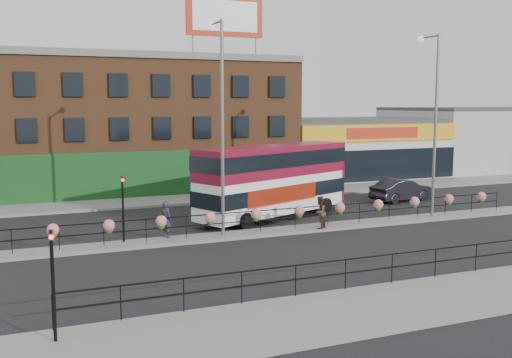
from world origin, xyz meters
name	(u,v)px	position (x,y,z in m)	size (l,w,h in m)	color
ground	(278,233)	(0.00, 0.00, 0.00)	(120.00, 120.00, 0.00)	black
south_pavement	(424,300)	(0.00, -12.00, 0.07)	(60.00, 4.00, 0.15)	gray
north_pavement	(207,198)	(0.00, 12.00, 0.07)	(60.00, 4.00, 0.15)	gray
median	(278,231)	(0.00, 0.00, 0.07)	(60.00, 1.60, 0.15)	gray
yellow_line_inner	(385,284)	(0.00, -9.70, 0.01)	(60.00, 0.10, 0.01)	gold
yellow_line_outer	(388,285)	(0.00, -9.88, 0.01)	(60.00, 0.10, 0.01)	gold
brick_building	(128,124)	(-4.00, 19.96, 5.13)	(25.00, 12.21, 10.30)	brown
supermarket	(344,147)	(16.00, 19.90, 2.65)	(15.00, 12.25, 5.30)	silver
warehouse_east	(469,138)	(30.75, 20.00, 3.15)	(14.50, 12.00, 6.30)	#ABABA6
billboard	(225,16)	(2.50, 14.99, 13.18)	(6.00, 0.29, 4.40)	#AC2811
median_railing	(278,213)	(0.00, 0.00, 1.05)	(30.04, 0.56, 1.23)	black
south_railing	(346,267)	(-2.00, -10.10, 0.96)	(20.04, 0.05, 1.12)	black
double_decker_bus	(274,174)	(1.46, 3.73, 2.65)	(10.80, 6.44, 4.31)	white
car	(402,190)	(12.21, 5.94, 0.77)	(4.92, 2.46, 1.55)	black
pedestrian_a	(166,219)	(-5.86, 0.53, 1.07)	(0.64, 0.78, 1.84)	#2B2A38
pedestrian_b	(320,212)	(2.20, -0.55, 1.02)	(1.07, 1.05, 1.74)	#472F28
lamp_column_west	(220,109)	(-3.05, 0.32, 6.52)	(0.39, 1.89, 10.75)	slate
lamp_column_east	(433,109)	(10.00, 0.22, 6.43)	(0.38, 1.86, 10.59)	slate
traffic_light_south	(52,261)	(-12.00, -11.01, 2.47)	(0.15, 0.28, 3.65)	black
traffic_light_median	(123,194)	(-8.00, 0.39, 2.47)	(0.15, 0.28, 3.65)	black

